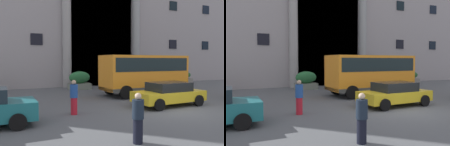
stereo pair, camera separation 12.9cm
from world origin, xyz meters
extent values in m
cube|color=#505254|center=(0.00, 0.00, -0.06)|extent=(80.00, 64.00, 0.12)
cube|color=black|center=(1.31, 13.06, 5.24)|extent=(6.62, 0.12, 10.49)
cylinder|color=gray|center=(-2.41, 12.75, 5.24)|extent=(0.83, 0.83, 10.49)
cylinder|color=gray|center=(5.03, 12.75, 5.24)|extent=(0.83, 0.83, 10.49)
cube|color=black|center=(-5.10, 12.96, 4.43)|extent=(1.04, 0.08, 1.03)
cube|color=black|center=(10.19, 12.96, 4.43)|extent=(1.04, 0.08, 1.03)
cube|color=black|center=(15.29, 12.96, 4.43)|extent=(1.04, 0.08, 1.03)
cube|color=black|center=(10.19, 12.96, 8.86)|extent=(1.04, 0.08, 1.03)
cube|color=black|center=(15.29, 12.96, 8.86)|extent=(1.04, 0.08, 1.03)
cube|color=orange|center=(1.50, 5.50, 1.67)|extent=(6.41, 2.52, 2.43)
cube|color=black|center=(1.50, 5.50, 2.24)|extent=(6.03, 2.54, 0.92)
cube|color=black|center=(4.61, 5.60, 2.03)|extent=(0.12, 1.95, 1.15)
cube|color=#444640|center=(1.50, 5.50, 0.57)|extent=(6.41, 2.56, 0.24)
cylinder|color=black|center=(3.68, 6.73, 0.45)|extent=(0.91, 0.31, 0.90)
cylinder|color=black|center=(3.76, 4.41, 0.45)|extent=(0.91, 0.31, 0.90)
cylinder|color=black|center=(-0.75, 6.59, 0.45)|extent=(0.91, 0.31, 0.90)
cylinder|color=black|center=(-0.68, 4.27, 0.45)|extent=(0.91, 0.31, 0.90)
cylinder|color=#98981F|center=(5.80, 7.05, 1.20)|extent=(0.08, 0.08, 2.40)
cube|color=yellow|center=(5.80, 7.02, 2.15)|extent=(0.44, 0.03, 0.60)
cube|color=slate|center=(3.35, 10.39, 0.29)|extent=(1.60, 0.91, 0.59)
ellipsoid|color=#164D2D|center=(3.35, 10.39, 1.12)|extent=(1.54, 0.82, 1.06)
cube|color=slate|center=(-1.86, 10.61, 0.26)|extent=(1.94, 0.89, 0.53)
ellipsoid|color=#256132|center=(-1.86, 10.61, 1.05)|extent=(1.86, 0.80, 1.05)
cube|color=slate|center=(9.78, 10.56, 0.30)|extent=(1.86, 0.80, 0.59)
ellipsoid|color=#204E25|center=(9.78, 10.56, 0.97)|extent=(1.78, 0.72, 0.75)
cube|color=slate|center=(6.43, 10.25, 0.25)|extent=(1.89, 0.98, 0.50)
ellipsoid|color=#2A5931|center=(6.43, 10.25, 1.04)|extent=(1.82, 0.88, 1.09)
cube|color=gold|center=(0.44, 1.36, 0.55)|extent=(4.10, 1.94, 0.56)
cube|color=black|center=(0.44, 1.36, 1.07)|extent=(2.24, 1.64, 0.48)
cylinder|color=black|center=(1.77, 2.30, 0.31)|extent=(0.63, 0.23, 0.62)
cylinder|color=black|center=(1.85, 0.55, 0.31)|extent=(0.63, 0.23, 0.62)
cylinder|color=black|center=(-0.96, 2.17, 0.31)|extent=(0.63, 0.23, 0.62)
cylinder|color=black|center=(-0.88, 0.42, 0.31)|extent=(0.63, 0.23, 0.62)
cylinder|color=black|center=(-7.47, 1.62, 0.31)|extent=(0.62, 0.21, 0.62)
cylinder|color=black|center=(-7.45, -0.17, 0.31)|extent=(0.62, 0.21, 0.62)
cylinder|color=black|center=(2.62, 3.26, 0.30)|extent=(0.61, 0.20, 0.60)
cylinder|color=black|center=(1.26, 3.51, 0.30)|extent=(0.61, 0.22, 0.60)
cube|color=black|center=(1.94, 3.39, 0.58)|extent=(0.92, 0.39, 0.32)
cube|color=black|center=(1.76, 3.42, 0.76)|extent=(0.55, 0.29, 0.12)
cylinder|color=#A5A5A8|center=(2.51, 3.28, 0.88)|extent=(0.13, 0.55, 0.03)
cylinder|color=black|center=(-4.24, -3.09, 0.38)|extent=(0.30, 0.30, 0.75)
cylinder|color=#17212E|center=(-4.24, -3.09, 1.05)|extent=(0.36, 0.36, 0.58)
sphere|color=beige|center=(-4.24, -3.09, 1.44)|extent=(0.20, 0.20, 0.20)
cylinder|color=red|center=(-4.93, 1.47, 0.40)|extent=(0.30, 0.30, 0.79)
cylinder|color=#21478E|center=(-4.93, 1.47, 1.10)|extent=(0.36, 0.36, 0.61)
sphere|color=tan|center=(-4.93, 1.47, 1.51)|extent=(0.21, 0.21, 0.21)
camera|label=1|loc=(-7.90, -9.13, 2.50)|focal=37.83mm
camera|label=2|loc=(-7.79, -9.18, 2.50)|focal=37.83mm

